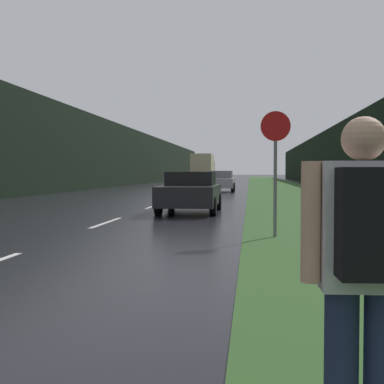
% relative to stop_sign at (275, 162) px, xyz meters
% --- Properties ---
extents(grass_verge, '(6.00, 240.00, 0.02)m').
position_rel_stop_sign_xyz_m(grass_verge, '(2.33, 29.77, -1.56)').
color(grass_verge, '#2D5123').
rests_on(grass_verge, ground_plane).
extents(lane_stripe_c, '(0.12, 3.00, 0.01)m').
position_rel_stop_sign_xyz_m(lane_stripe_c, '(-4.38, 2.87, -1.57)').
color(lane_stripe_c, silver).
rests_on(lane_stripe_c, ground_plane).
extents(lane_stripe_d, '(0.12, 3.00, 0.01)m').
position_rel_stop_sign_xyz_m(lane_stripe_d, '(-4.38, 9.87, -1.57)').
color(lane_stripe_d, silver).
rests_on(lane_stripe_d, ground_plane).
extents(treeline_far_side, '(2.00, 140.00, 6.04)m').
position_rel_stop_sign_xyz_m(treeline_far_side, '(-14.08, 39.77, 1.45)').
color(treeline_far_side, black).
rests_on(treeline_far_side, ground_plane).
extents(treeline_near_side, '(2.00, 140.00, 5.79)m').
position_rel_stop_sign_xyz_m(treeline_near_side, '(8.33, 39.77, 1.32)').
color(treeline_near_side, black).
rests_on(treeline_near_side, ground_plane).
extents(stop_sign, '(0.62, 0.07, 2.62)m').
position_rel_stop_sign_xyz_m(stop_sign, '(0.00, 0.00, 0.00)').
color(stop_sign, slate).
rests_on(stop_sign, ground_plane).
extents(hitchhiker_with_backpack, '(0.56, 0.41, 1.61)m').
position_rel_stop_sign_xyz_m(hitchhiker_with_backpack, '(-0.00, -8.71, -0.64)').
color(hitchhiker_with_backpack, '#1E2847').
rests_on(hitchhiker_with_backpack, ground_plane).
extents(car_passing_near, '(1.93, 4.44, 1.37)m').
position_rel_stop_sign_xyz_m(car_passing_near, '(-2.52, 6.81, -0.88)').
color(car_passing_near, black).
rests_on(car_passing_near, ground_plane).
extents(car_passing_far, '(1.84, 4.47, 1.46)m').
position_rel_stop_sign_xyz_m(car_passing_far, '(-2.52, 26.45, -0.84)').
color(car_passing_far, '#9E9EA3').
rests_on(car_passing_far, ground_plane).
extents(car_oncoming, '(1.97, 4.15, 1.42)m').
position_rel_stop_sign_xyz_m(car_oncoming, '(-6.23, 42.47, -0.83)').
color(car_oncoming, maroon).
rests_on(car_oncoming, ground_plane).
extents(delivery_truck, '(2.59, 7.39, 3.53)m').
position_rel_stop_sign_xyz_m(delivery_truck, '(-6.23, 53.81, 0.28)').
color(delivery_truck, '#6E684F').
rests_on(delivery_truck, ground_plane).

